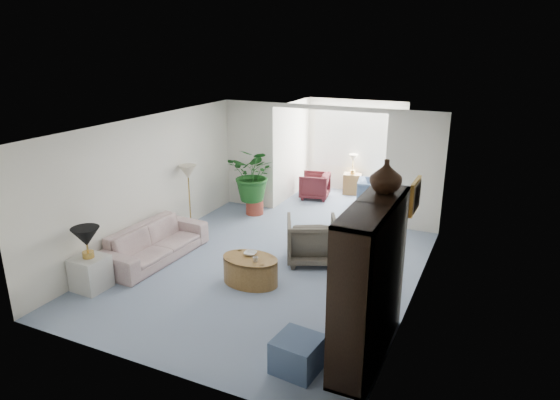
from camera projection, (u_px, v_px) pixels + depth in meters
The scene contains 26 objects.
floor at pixel (265, 269), 8.54m from camera, with size 6.00×6.00×0.00m, color #8597AF.
sunroom_floor at pixel (340, 203), 12.07m from camera, with size 2.60×2.60×0.00m, color #8597AF.
back_pier_left at pixel (250, 155), 11.50m from camera, with size 1.20×0.12×2.50m, color white.
back_pier_right at pixel (414, 172), 9.97m from camera, with size 1.20×0.12×2.50m, color white.
back_header at pixel (328, 108), 10.37m from camera, with size 2.60×0.12×0.10m, color white.
window_pane at pixel (355, 139), 12.57m from camera, with size 2.20×0.02×1.50m, color white.
window_blinds at pixel (355, 139), 12.54m from camera, with size 2.20×0.02×1.50m, color white.
framed_picture at pixel (416, 196), 6.94m from camera, with size 0.04×0.50×0.40m, color beige.
sofa at pixel (155, 243), 8.88m from camera, with size 2.15×0.84×0.63m, color beige.
end_table at pixel (91, 273), 7.81m from camera, with size 0.50×0.50×0.55m, color beige.
table_lamp at pixel (86, 237), 7.61m from camera, with size 0.44×0.44×0.30m, color black.
floor_lamp at pixel (188, 172), 10.00m from camera, with size 0.36×0.36×0.28m, color beige.
coffee_table at pixel (250, 270), 8.01m from camera, with size 0.95×0.95×0.45m, color olive.
coffee_bowl at pixel (250, 253), 8.04m from camera, with size 0.20×0.20×0.05m, color silver.
coffee_cup at pixel (255, 259), 7.78m from camera, with size 0.09×0.09×0.08m, color beige.
wingback_chair at pixel (312, 240), 8.76m from camera, with size 0.87×0.89×0.81m, color #5C5649.
side_table_dark at pixel (354, 245), 8.77m from camera, with size 0.52×0.42×0.63m, color black.
entertainment_cabinet at pixel (370, 282), 5.96m from camera, with size 0.48×1.81×2.01m, color black.
cabinet_urn at pixel (386, 176), 6.02m from camera, with size 0.40×0.40×0.42m, color black.
ottoman at pixel (298, 354), 5.89m from camera, with size 0.53×0.53×0.42m, color slate.
plant_pot at pixel (255, 207), 11.25m from camera, with size 0.40×0.40×0.32m, color #94392B.
house_plant at pixel (254, 174), 11.01m from camera, with size 1.11×0.97×1.24m, color #1C521C.
sunroom_chair_blue at pixel (373, 193), 11.73m from camera, with size 0.70×0.72×0.66m, color slate.
sunroom_chair_maroon at pixel (315, 186), 12.33m from camera, with size 0.69×0.71×0.65m, color #581E23.
sunroom_table at pixel (352, 184), 12.69m from camera, with size 0.44×0.34×0.54m, color olive.
shelf_clutter at pixel (363, 272), 5.78m from camera, with size 0.30×1.08×1.06m.
Camera 1 is at (3.51, -6.91, 3.80)m, focal length 31.41 mm.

